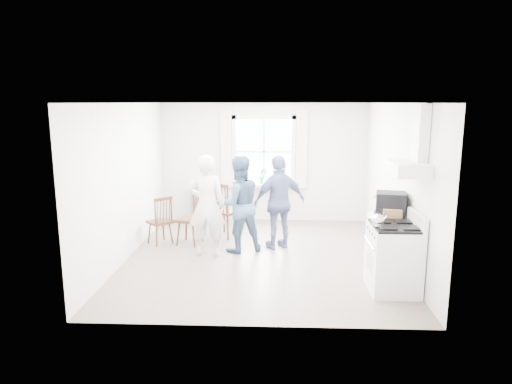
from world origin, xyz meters
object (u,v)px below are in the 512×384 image
(person_right, at_px, (279,202))
(windsor_chair_a, at_px, (162,215))
(windsor_chair_c, at_px, (195,212))
(windsor_chair_b, at_px, (222,204))
(gas_stove, at_px, (394,257))
(person_left, at_px, (207,206))
(stereo_stack, at_px, (391,205))
(person_mid, at_px, (239,204))
(low_cabinet, at_px, (387,244))

(person_right, bearing_deg, windsor_chair_a, -27.64)
(windsor_chair_c, bearing_deg, windsor_chair_b, 44.85)
(gas_stove, relative_size, person_left, 0.64)
(stereo_stack, xyz_separation_m, person_mid, (-2.37, 1.01, -0.24))
(windsor_chair_b, bearing_deg, stereo_stack, -33.31)
(low_cabinet, distance_m, windsor_chair_a, 4.01)
(stereo_stack, xyz_separation_m, person_right, (-1.66, 1.23, -0.25))
(stereo_stack, bearing_deg, person_left, 165.22)
(windsor_chair_a, xyz_separation_m, windsor_chair_b, (1.05, 0.50, 0.11))
(windsor_chair_b, height_order, windsor_chair_c, windsor_chair_b)
(stereo_stack, height_order, person_left, person_left)
(low_cabinet, height_order, person_left, person_left)
(low_cabinet, xyz_separation_m, person_mid, (-2.37, 0.94, 0.40))
(person_left, height_order, person_mid, person_left)
(windsor_chair_b, xyz_separation_m, person_right, (1.11, -0.59, 0.18))
(person_mid, bearing_deg, person_left, 3.17)
(windsor_chair_a, distance_m, person_left, 1.12)
(gas_stove, bearing_deg, windsor_chair_b, 137.70)
(gas_stove, distance_m, low_cabinet, 0.70)
(stereo_stack, xyz_separation_m, windsor_chair_c, (-3.22, 1.37, -0.46))
(low_cabinet, relative_size, windsor_chair_c, 0.87)
(windsor_chair_b, xyz_separation_m, windsor_chair_c, (-0.45, -0.45, -0.04))
(person_left, bearing_deg, person_right, -158.14)
(windsor_chair_a, distance_m, windsor_chair_b, 1.17)
(windsor_chair_a, bearing_deg, person_mid, -11.90)
(windsor_chair_b, xyz_separation_m, person_left, (-0.13, -1.05, 0.21))
(person_left, relative_size, person_mid, 1.03)
(person_right, bearing_deg, windsor_chair_c, -30.28)
(stereo_stack, xyz_separation_m, person_left, (-2.90, 0.76, -0.21))
(gas_stove, relative_size, windsor_chair_c, 1.09)
(windsor_chair_c, bearing_deg, low_cabinet, -21.97)
(windsor_chair_a, relative_size, person_mid, 0.54)
(low_cabinet, xyz_separation_m, windsor_chair_a, (-3.81, 1.25, 0.11))
(person_mid, bearing_deg, gas_stove, 122.09)
(windsor_chair_b, bearing_deg, person_mid, -63.96)
(low_cabinet, distance_m, person_mid, 2.58)
(gas_stove, xyz_separation_m, stereo_stack, (0.08, 0.63, 0.61))
(stereo_stack, bearing_deg, person_right, 143.47)
(gas_stove, bearing_deg, stereo_stack, 82.91)
(person_mid, bearing_deg, windsor_chair_c, -44.91)
(person_mid, bearing_deg, windsor_chair_a, -34.21)
(windsor_chair_c, xyz_separation_m, person_mid, (0.85, -0.35, 0.22))
(windsor_chair_b, bearing_deg, person_left, -97.19)
(windsor_chair_c, relative_size, person_left, 0.59)
(windsor_chair_c, bearing_deg, person_right, -5.03)
(low_cabinet, xyz_separation_m, person_left, (-2.89, 0.69, 0.43))
(windsor_chair_b, bearing_deg, windsor_chair_c, -135.15)
(low_cabinet, relative_size, person_right, 0.53)
(person_mid, distance_m, person_right, 0.75)
(gas_stove, height_order, person_right, person_right)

